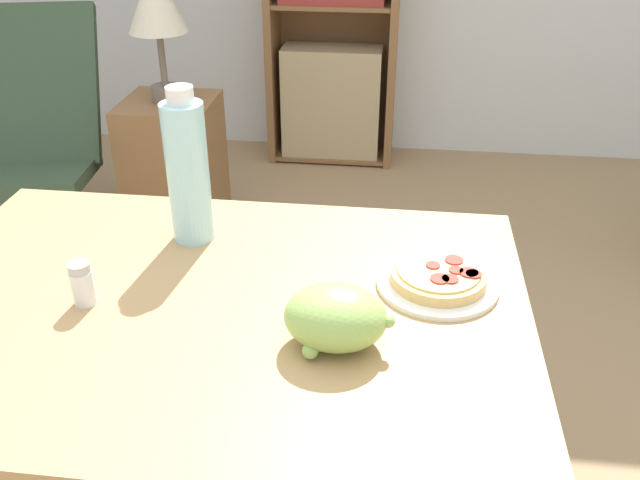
{
  "coord_description": "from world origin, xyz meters",
  "views": [
    {
      "loc": [
        0.26,
        -0.82,
        1.38
      ],
      "look_at": [
        0.13,
        0.2,
        0.79
      ],
      "focal_mm": 38.0,
      "sensor_mm": 36.0,
      "label": 1
    }
  ],
  "objects_px": {
    "pizza_on_plate": "(438,278)",
    "side_table": "(175,172)",
    "bookshelf": "(333,18)",
    "drink_bottle": "(188,171)",
    "table_lamp": "(156,5)",
    "lounge_chair_near": "(26,180)",
    "salt_shaker": "(82,284)",
    "grape_bunch": "(336,318)"
  },
  "relations": [
    {
      "from": "pizza_on_plate",
      "to": "side_table",
      "type": "relative_size",
      "value": 0.37
    },
    {
      "from": "bookshelf",
      "to": "side_table",
      "type": "relative_size",
      "value": 2.65
    },
    {
      "from": "pizza_on_plate",
      "to": "side_table",
      "type": "bearing_deg",
      "value": 124.77
    },
    {
      "from": "drink_bottle",
      "to": "table_lamp",
      "type": "relative_size",
      "value": 0.62
    },
    {
      "from": "bookshelf",
      "to": "lounge_chair_near",
      "type": "bearing_deg",
      "value": -135.09
    },
    {
      "from": "drink_bottle",
      "to": "side_table",
      "type": "xyz_separation_m",
      "value": [
        -0.48,
        1.24,
        -0.58
      ]
    },
    {
      "from": "salt_shaker",
      "to": "side_table",
      "type": "distance_m",
      "value": 1.6
    },
    {
      "from": "table_lamp",
      "to": "bookshelf",
      "type": "bearing_deg",
      "value": 60.54
    },
    {
      "from": "lounge_chair_near",
      "to": "side_table",
      "type": "bearing_deg",
      "value": 0.69
    },
    {
      "from": "lounge_chair_near",
      "to": "side_table",
      "type": "xyz_separation_m",
      "value": [
        0.55,
        0.14,
        0.0
      ]
    },
    {
      "from": "bookshelf",
      "to": "table_lamp",
      "type": "relative_size",
      "value": 3.15
    },
    {
      "from": "grape_bunch",
      "to": "lounge_chair_near",
      "type": "height_order",
      "value": "lounge_chair_near"
    },
    {
      "from": "salt_shaker",
      "to": "table_lamp",
      "type": "bearing_deg",
      "value": 103.76
    },
    {
      "from": "salt_shaker",
      "to": "pizza_on_plate",
      "type": "bearing_deg",
      "value": 11.93
    },
    {
      "from": "salt_shaker",
      "to": "bookshelf",
      "type": "relative_size",
      "value": 0.05
    },
    {
      "from": "drink_bottle",
      "to": "lounge_chair_near",
      "type": "height_order",
      "value": "drink_bottle"
    },
    {
      "from": "salt_shaker",
      "to": "table_lamp",
      "type": "relative_size",
      "value": 0.16
    },
    {
      "from": "lounge_chair_near",
      "to": "drink_bottle",
      "type": "bearing_deg",
      "value": -60.92
    },
    {
      "from": "grape_bunch",
      "to": "bookshelf",
      "type": "height_order",
      "value": "bookshelf"
    },
    {
      "from": "salt_shaker",
      "to": "table_lamp",
      "type": "distance_m",
      "value": 1.53
    },
    {
      "from": "pizza_on_plate",
      "to": "bookshelf",
      "type": "relative_size",
      "value": 0.14
    },
    {
      "from": "table_lamp",
      "to": "side_table",
      "type": "bearing_deg",
      "value": -90.0
    },
    {
      "from": "drink_bottle",
      "to": "lounge_chair_near",
      "type": "bearing_deg",
      "value": 132.95
    },
    {
      "from": "side_table",
      "to": "lounge_chair_near",
      "type": "bearing_deg",
      "value": -165.44
    },
    {
      "from": "pizza_on_plate",
      "to": "salt_shaker",
      "type": "bearing_deg",
      "value": -168.07
    },
    {
      "from": "salt_shaker",
      "to": "table_lamp",
      "type": "height_order",
      "value": "table_lamp"
    },
    {
      "from": "side_table",
      "to": "drink_bottle",
      "type": "bearing_deg",
      "value": -68.92
    },
    {
      "from": "drink_bottle",
      "to": "bookshelf",
      "type": "relative_size",
      "value": 0.2
    },
    {
      "from": "pizza_on_plate",
      "to": "lounge_chair_near",
      "type": "height_order",
      "value": "lounge_chair_near"
    },
    {
      "from": "pizza_on_plate",
      "to": "grape_bunch",
      "type": "relative_size",
      "value": 1.26
    },
    {
      "from": "pizza_on_plate",
      "to": "side_table",
      "type": "distance_m",
      "value": 1.72
    },
    {
      "from": "grape_bunch",
      "to": "side_table",
      "type": "relative_size",
      "value": 0.29
    },
    {
      "from": "salt_shaker",
      "to": "side_table",
      "type": "bearing_deg",
      "value": 103.76
    },
    {
      "from": "pizza_on_plate",
      "to": "drink_bottle",
      "type": "height_order",
      "value": "drink_bottle"
    },
    {
      "from": "salt_shaker",
      "to": "side_table",
      "type": "height_order",
      "value": "salt_shaker"
    },
    {
      "from": "pizza_on_plate",
      "to": "salt_shaker",
      "type": "xyz_separation_m",
      "value": [
        -0.58,
        -0.12,
        0.02
      ]
    },
    {
      "from": "drink_bottle",
      "to": "side_table",
      "type": "relative_size",
      "value": 0.52
    },
    {
      "from": "salt_shaker",
      "to": "bookshelf",
      "type": "distance_m",
      "value": 2.41
    },
    {
      "from": "salt_shaker",
      "to": "side_table",
      "type": "xyz_separation_m",
      "value": [
        -0.36,
        1.48,
        -0.48
      ]
    },
    {
      "from": "table_lamp",
      "to": "lounge_chair_near",
      "type": "bearing_deg",
      "value": -165.44
    },
    {
      "from": "drink_bottle",
      "to": "bookshelf",
      "type": "bearing_deg",
      "value": 88.91
    },
    {
      "from": "pizza_on_plate",
      "to": "drink_bottle",
      "type": "xyz_separation_m",
      "value": [
        -0.46,
        0.11,
        0.13
      ]
    }
  ]
}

